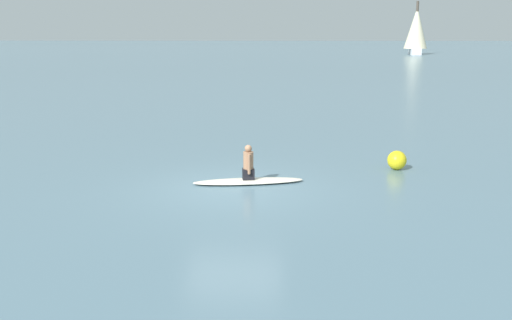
# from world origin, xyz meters

# --- Properties ---
(ground_plane) EXTENTS (400.00, 400.00, 0.00)m
(ground_plane) POSITION_xyz_m (0.00, 0.00, 0.00)
(ground_plane) COLOR slate
(surfboard) EXTENTS (1.14, 3.02, 0.11)m
(surfboard) POSITION_xyz_m (-0.60, 0.36, 0.06)
(surfboard) COLOR silver
(surfboard) RESTS_ON ground
(person_paddler) EXTENTS (0.41, 0.35, 0.93)m
(person_paddler) POSITION_xyz_m (-0.60, 0.36, 0.53)
(person_paddler) COLOR black
(person_paddler) RESTS_ON surfboard
(sailboat_distant) EXTENTS (5.47, 4.14, 8.45)m
(sailboat_distant) POSITION_xyz_m (-83.14, 23.18, 3.96)
(sailboat_distant) COLOR silver
(sailboat_distant) RESTS_ON ground
(buoy_marker) EXTENTS (0.56, 0.56, 0.56)m
(buoy_marker) POSITION_xyz_m (-2.34, 4.62, 0.28)
(buoy_marker) COLOR yellow
(buoy_marker) RESTS_ON ground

